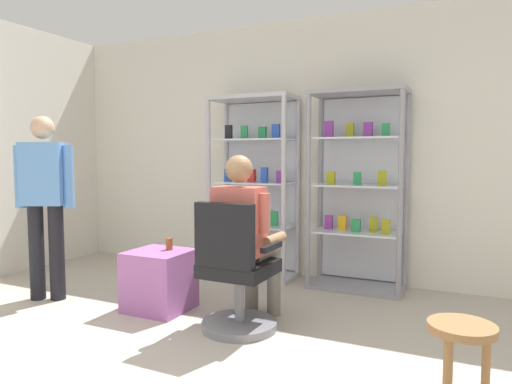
{
  "coord_description": "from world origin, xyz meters",
  "views": [
    {
      "loc": [
        1.54,
        -1.7,
        1.29
      ],
      "look_at": [
        0.0,
        1.58,
        1.0
      ],
      "focal_mm": 32.55,
      "sensor_mm": 36.0,
      "label": 1
    }
  ],
  "objects_px": {
    "display_cabinet_left": "(256,186)",
    "standing_customer": "(45,196)",
    "seated_shopkeeper": "(246,232)",
    "display_cabinet_right": "(359,189)",
    "wooden_stool": "(461,344)",
    "office_chair": "(236,279)",
    "tea_glass": "(169,244)",
    "storage_crate": "(160,280)"
  },
  "relations": [
    {
      "from": "seated_shopkeeper",
      "to": "standing_customer",
      "type": "bearing_deg",
      "value": -174.15
    },
    {
      "from": "display_cabinet_right",
      "to": "storage_crate",
      "type": "xyz_separation_m",
      "value": [
        -1.34,
        -1.37,
        -0.71
      ]
    },
    {
      "from": "display_cabinet_right",
      "to": "wooden_stool",
      "type": "relative_size",
      "value": 3.97
    },
    {
      "from": "display_cabinet_right",
      "to": "wooden_stool",
      "type": "xyz_separation_m",
      "value": [
        0.97,
        -2.08,
        -0.58
      ]
    },
    {
      "from": "display_cabinet_left",
      "to": "seated_shopkeeper",
      "type": "bearing_deg",
      "value": -67.75
    },
    {
      "from": "storage_crate",
      "to": "wooden_stool",
      "type": "bearing_deg",
      "value": -17.05
    },
    {
      "from": "office_chair",
      "to": "storage_crate",
      "type": "relative_size",
      "value": 1.93
    },
    {
      "from": "office_chair",
      "to": "storage_crate",
      "type": "height_order",
      "value": "office_chair"
    },
    {
      "from": "display_cabinet_left",
      "to": "wooden_stool",
      "type": "xyz_separation_m",
      "value": [
        2.07,
        -2.08,
        -0.59
      ]
    },
    {
      "from": "seated_shopkeeper",
      "to": "standing_customer",
      "type": "xyz_separation_m",
      "value": [
        -1.89,
        -0.19,
        0.22
      ]
    },
    {
      "from": "display_cabinet_left",
      "to": "display_cabinet_right",
      "type": "bearing_deg",
      "value": 0.03
    },
    {
      "from": "display_cabinet_right",
      "to": "office_chair",
      "type": "distance_m",
      "value": 1.72
    },
    {
      "from": "office_chair",
      "to": "display_cabinet_left",
      "type": "bearing_deg",
      "value": 109.96
    },
    {
      "from": "standing_customer",
      "to": "display_cabinet_left",
      "type": "bearing_deg",
      "value": 49.71
    },
    {
      "from": "display_cabinet_left",
      "to": "seated_shopkeeper",
      "type": "height_order",
      "value": "display_cabinet_left"
    },
    {
      "from": "seated_shopkeeper",
      "to": "storage_crate",
      "type": "xyz_separation_m",
      "value": [
        -0.8,
        -0.0,
        -0.46
      ]
    },
    {
      "from": "display_cabinet_right",
      "to": "seated_shopkeeper",
      "type": "height_order",
      "value": "display_cabinet_right"
    },
    {
      "from": "display_cabinet_left",
      "to": "standing_customer",
      "type": "distance_m",
      "value": 2.05
    },
    {
      "from": "storage_crate",
      "to": "office_chair",
      "type": "bearing_deg",
      "value": -11.47
    },
    {
      "from": "display_cabinet_left",
      "to": "seated_shopkeeper",
      "type": "relative_size",
      "value": 1.47
    },
    {
      "from": "display_cabinet_left",
      "to": "office_chair",
      "type": "xyz_separation_m",
      "value": [
        0.56,
        -1.53,
        -0.57
      ]
    },
    {
      "from": "display_cabinet_right",
      "to": "wooden_stool",
      "type": "distance_m",
      "value": 2.37
    },
    {
      "from": "seated_shopkeeper",
      "to": "storage_crate",
      "type": "distance_m",
      "value": 0.93
    },
    {
      "from": "display_cabinet_right",
      "to": "tea_glass",
      "type": "height_order",
      "value": "display_cabinet_right"
    },
    {
      "from": "office_chair",
      "to": "wooden_stool",
      "type": "distance_m",
      "value": 1.61
    },
    {
      "from": "office_chair",
      "to": "storage_crate",
      "type": "xyz_separation_m",
      "value": [
        -0.8,
        0.16,
        -0.15
      ]
    },
    {
      "from": "display_cabinet_left",
      "to": "standing_customer",
      "type": "height_order",
      "value": "display_cabinet_left"
    },
    {
      "from": "tea_glass",
      "to": "wooden_stool",
      "type": "xyz_separation_m",
      "value": [
        2.26,
        -0.78,
        -0.17
      ]
    },
    {
      "from": "display_cabinet_left",
      "to": "tea_glass",
      "type": "height_order",
      "value": "display_cabinet_left"
    },
    {
      "from": "display_cabinet_left",
      "to": "storage_crate",
      "type": "height_order",
      "value": "display_cabinet_left"
    },
    {
      "from": "storage_crate",
      "to": "tea_glass",
      "type": "relative_size",
      "value": 5.04
    },
    {
      "from": "display_cabinet_left",
      "to": "tea_glass",
      "type": "bearing_deg",
      "value": -98.57
    },
    {
      "from": "tea_glass",
      "to": "display_cabinet_right",
      "type": "bearing_deg",
      "value": 45.01
    },
    {
      "from": "display_cabinet_right",
      "to": "display_cabinet_left",
      "type": "bearing_deg",
      "value": -179.97
    },
    {
      "from": "wooden_stool",
      "to": "office_chair",
      "type": "bearing_deg",
      "value": 160.12
    },
    {
      "from": "office_chair",
      "to": "seated_shopkeeper",
      "type": "distance_m",
      "value": 0.36
    },
    {
      "from": "seated_shopkeeper",
      "to": "display_cabinet_right",
      "type": "bearing_deg",
      "value": 68.51
    },
    {
      "from": "display_cabinet_left",
      "to": "standing_customer",
      "type": "bearing_deg",
      "value": -130.29
    },
    {
      "from": "seated_shopkeeper",
      "to": "standing_customer",
      "type": "relative_size",
      "value": 0.79
    },
    {
      "from": "display_cabinet_left",
      "to": "tea_glass",
      "type": "xyz_separation_m",
      "value": [
        -0.2,
        -1.3,
        -0.42
      ]
    },
    {
      "from": "display_cabinet_right",
      "to": "standing_customer",
      "type": "relative_size",
      "value": 1.17
    },
    {
      "from": "office_chair",
      "to": "tea_glass",
      "type": "height_order",
      "value": "office_chair"
    }
  ]
}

